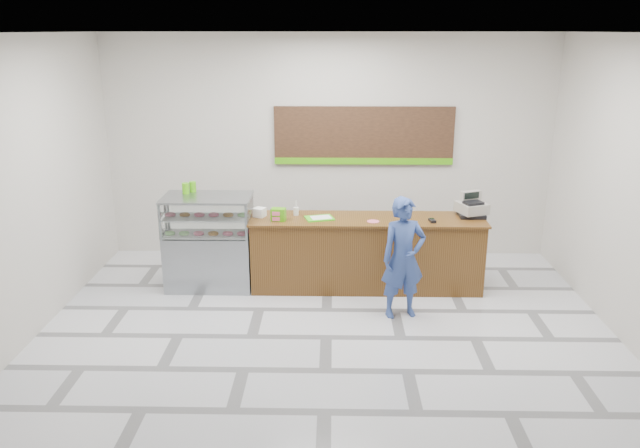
{
  "coord_description": "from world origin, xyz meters",
  "views": [
    {
      "loc": [
        0.07,
        -6.73,
        3.53
      ],
      "look_at": [
        -0.09,
        0.9,
        1.14
      ],
      "focal_mm": 35.0,
      "sensor_mm": 36.0,
      "label": 1
    }
  ],
  "objects_px": {
    "display_case": "(209,241)",
    "customer": "(403,258)",
    "sales_counter": "(366,253)",
    "serving_tray": "(320,218)",
    "cash_register": "(472,207)"
  },
  "relations": [
    {
      "from": "cash_register",
      "to": "serving_tray",
      "type": "height_order",
      "value": "cash_register"
    },
    {
      "from": "serving_tray",
      "to": "customer",
      "type": "relative_size",
      "value": 0.28
    },
    {
      "from": "sales_counter",
      "to": "serving_tray",
      "type": "relative_size",
      "value": 7.48
    },
    {
      "from": "cash_register",
      "to": "customer",
      "type": "relative_size",
      "value": 0.3
    },
    {
      "from": "cash_register",
      "to": "sales_counter",
      "type": "bearing_deg",
      "value": 164.18
    },
    {
      "from": "serving_tray",
      "to": "customer",
      "type": "bearing_deg",
      "value": -54.91
    },
    {
      "from": "sales_counter",
      "to": "cash_register",
      "type": "height_order",
      "value": "cash_register"
    },
    {
      "from": "customer",
      "to": "sales_counter",
      "type": "bearing_deg",
      "value": 100.08
    },
    {
      "from": "sales_counter",
      "to": "cash_register",
      "type": "bearing_deg",
      "value": 5.33
    },
    {
      "from": "sales_counter",
      "to": "cash_register",
      "type": "distance_m",
      "value": 1.6
    },
    {
      "from": "display_case",
      "to": "sales_counter",
      "type": "bearing_deg",
      "value": 0.01
    },
    {
      "from": "sales_counter",
      "to": "serving_tray",
      "type": "height_order",
      "value": "serving_tray"
    },
    {
      "from": "cash_register",
      "to": "serving_tray",
      "type": "relative_size",
      "value": 1.09
    },
    {
      "from": "display_case",
      "to": "customer",
      "type": "height_order",
      "value": "customer"
    },
    {
      "from": "display_case",
      "to": "serving_tray",
      "type": "distance_m",
      "value": 1.6
    }
  ]
}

